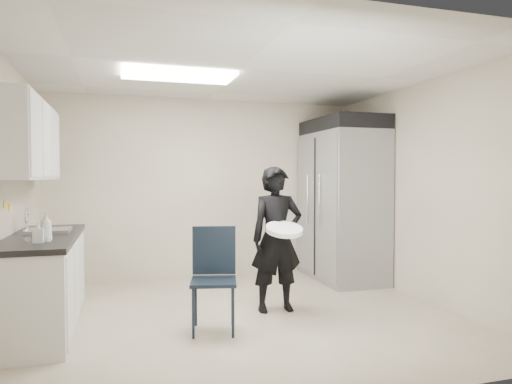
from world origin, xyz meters
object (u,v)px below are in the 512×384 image
object	(u,v)px
lower_counter	(43,284)
commercial_fridge	(343,206)
folding_chair	(214,282)
man_tuxedo	(277,239)

from	to	relation	value
lower_counter	commercial_fridge	distance (m)	3.98
commercial_fridge	folding_chair	xyz separation A→B (m)	(-2.21, -1.66, -0.57)
lower_counter	man_tuxedo	world-z (taller)	man_tuxedo
commercial_fridge	man_tuxedo	bearing A→B (deg)	-140.02
lower_counter	commercial_fridge	bearing A→B (deg)	15.88
man_tuxedo	commercial_fridge	bearing A→B (deg)	40.88
commercial_fridge	folding_chair	world-z (taller)	commercial_fridge
commercial_fridge	lower_counter	bearing A→B (deg)	-164.12
folding_chair	man_tuxedo	bearing A→B (deg)	43.40
commercial_fridge	folding_chair	size ratio (longest dim) A/B	2.19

